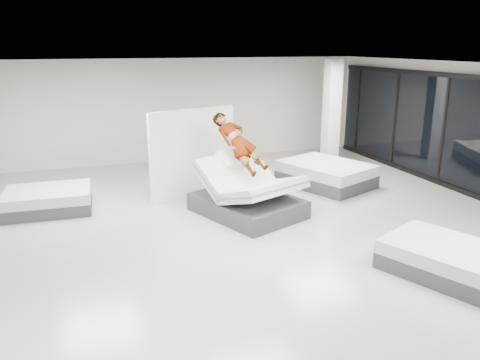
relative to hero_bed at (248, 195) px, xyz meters
The scene contains 9 objects.
room 1.90m from the hero_bed, 100.32° to the right, with size 14.00×14.04×3.20m.
hero_bed is the anchor object (origin of this frame).
person 0.95m from the hero_bed, 111.74° to the left, with size 0.61×0.40×1.68m, color slate.
remote 0.73m from the hero_bed, 12.53° to the left, with size 0.05×0.14×0.03m, color black.
divider_panel 1.98m from the hero_bed, 114.78° to the left, with size 2.36×0.11×2.15m, color white.
flat_bed_right_far 3.06m from the hero_bed, 27.18° to the left, with size 2.36×2.66×0.61m.
flat_bed_right_near 4.21m from the hero_bed, 60.11° to the right, with size 2.00×2.22×0.50m.
flat_bed_left_far 4.48m from the hero_bed, 158.12° to the left, with size 1.88×1.45×0.50m.
column 4.94m from the hero_bed, 38.99° to the left, with size 0.40×0.40×3.20m, color silver.
Camera 1 is at (-3.08, -7.63, 3.62)m, focal length 35.00 mm.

